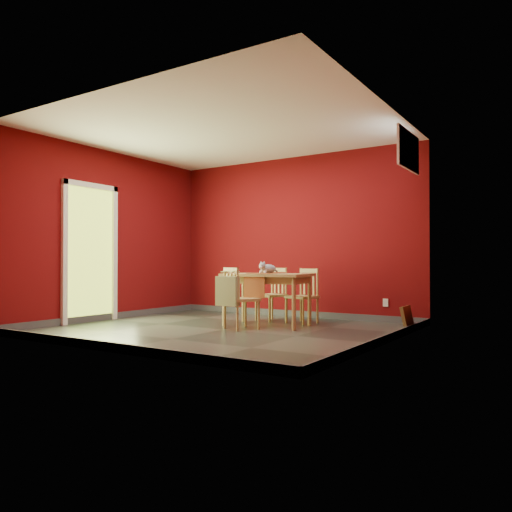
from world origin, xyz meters
The scene contains 13 objects.
ground centered at (0.00, 0.00, 0.00)m, with size 4.50×4.50×0.00m, color #2D342D.
room_shell centered at (0.00, 0.00, 0.05)m, with size 4.50×4.50×4.50m.
doorway centered at (-2.23, -0.40, 1.12)m, with size 0.06×1.01×2.13m.
window centered at (2.23, 1.00, 2.35)m, with size 0.05×0.90×0.50m.
outlet_plate centered at (1.60, 1.99, 0.30)m, with size 0.08×0.01×0.12m, color silver.
dining_table centered at (0.30, 0.66, 0.66)m, with size 1.26×0.81×0.75m.
table_runner centered at (0.30, 0.55, 0.70)m, with size 0.39×0.70×0.34m.
chair_far_left centered at (0.03, 1.28, 0.42)m, with size 0.49×0.49×0.83m.
chair_far_right centered at (0.58, 1.25, 0.42)m, with size 0.46×0.46×0.82m.
chair_near centered at (0.17, 0.15, 0.43)m, with size 0.52×0.52×0.84m.
tote_bag centered at (0.12, -0.05, 0.53)m, with size 0.33×0.19×0.46m.
cat centered at (0.28, 0.72, 0.84)m, with size 0.19×0.37×0.18m, color slate, non-canonical shape.
picture_frame centered at (2.19, 1.08, 0.17)m, with size 0.11×0.34×0.34m.
Camera 1 is at (4.04, -5.44, 0.90)m, focal length 35.00 mm.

